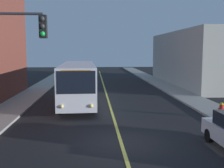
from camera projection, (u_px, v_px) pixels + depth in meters
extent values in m
plane|color=black|center=(121.00, 142.00, 12.93)|extent=(120.00, 120.00, 0.00)
cube|color=gray|center=(20.00, 102.00, 22.33)|extent=(2.50, 90.00, 0.15)
cube|color=gray|center=(194.00, 100.00, 23.31)|extent=(2.50, 90.00, 0.15)
cube|color=#D8CC4C|center=(106.00, 93.00, 27.78)|extent=(0.16, 60.00, 0.01)
cube|color=#B2B2A8|center=(217.00, 58.00, 35.15)|extent=(12.00, 20.51, 6.59)
cube|color=black|center=(170.00, 72.00, 34.95)|extent=(0.06, 14.35, 1.30)
cube|color=black|center=(171.00, 46.00, 34.56)|extent=(0.06, 14.35, 1.30)
cube|color=silver|center=(78.00, 80.00, 22.56)|extent=(2.92, 12.07, 2.75)
cube|color=black|center=(76.00, 82.00, 16.59)|extent=(2.35, 0.15, 1.40)
cube|color=black|center=(80.00, 68.00, 28.40)|extent=(2.30, 0.15, 1.10)
cube|color=black|center=(63.00, 74.00, 22.38)|extent=(0.37, 10.20, 1.10)
cube|color=black|center=(94.00, 74.00, 22.62)|extent=(0.37, 10.20, 1.10)
cube|color=orange|center=(76.00, 72.00, 16.53)|extent=(1.79, 0.11, 0.30)
sphere|color=#F9D872|center=(62.00, 106.00, 16.64)|extent=(0.24, 0.24, 0.24)
sphere|color=#F9D872|center=(91.00, 106.00, 16.81)|extent=(0.24, 0.24, 0.24)
cylinder|color=black|center=(60.00, 107.00, 18.46)|extent=(0.33, 1.01, 1.00)
cylinder|color=black|center=(94.00, 106.00, 18.68)|extent=(0.33, 1.01, 1.00)
cylinder|color=black|center=(67.00, 91.00, 26.07)|extent=(0.33, 1.01, 1.00)
cylinder|color=black|center=(91.00, 90.00, 26.29)|extent=(0.33, 1.01, 1.00)
cylinder|color=black|center=(209.00, 136.00, 12.79)|extent=(0.23, 0.64, 0.64)
cylinder|color=#2D2D33|center=(2.00, 13.00, 11.87)|extent=(3.50, 0.12, 0.12)
cube|color=black|center=(43.00, 27.00, 12.06)|extent=(0.32, 0.36, 1.00)
sphere|color=#2D2D2D|center=(42.00, 19.00, 11.83)|extent=(0.22, 0.22, 0.22)
sphere|color=#2D2D2D|center=(42.00, 26.00, 11.87)|extent=(0.22, 0.22, 0.22)
sphere|color=green|center=(43.00, 34.00, 11.91)|extent=(0.22, 0.22, 0.22)
cylinder|color=red|center=(221.00, 110.00, 17.46)|extent=(0.26, 0.26, 0.70)
sphere|color=gold|center=(222.00, 104.00, 17.42)|extent=(0.24, 0.24, 0.24)
cylinder|color=red|center=(219.00, 109.00, 17.44)|extent=(0.12, 0.10, 0.10)
cylinder|color=red|center=(224.00, 109.00, 17.46)|extent=(0.12, 0.10, 0.10)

